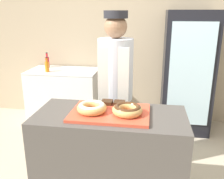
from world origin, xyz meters
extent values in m
cube|color=tan|center=(0.00, 2.13, 1.35)|extent=(8.00, 0.06, 2.70)
cube|color=#4C4742|center=(0.00, 0.00, 0.46)|extent=(1.24, 0.59, 0.92)
cube|color=#D84C33|center=(0.00, 0.00, 0.93)|extent=(0.64, 0.45, 0.02)
torus|color=tan|center=(-0.14, -0.03, 0.98)|extent=(0.24, 0.24, 0.07)
torus|color=beige|center=(-0.14, -0.03, 1.00)|extent=(0.22, 0.22, 0.04)
torus|color=tan|center=(0.14, -0.03, 0.98)|extent=(0.24, 0.24, 0.07)
torus|color=#472814|center=(0.14, -0.03, 1.00)|extent=(0.22, 0.22, 0.04)
cube|color=#382111|center=(-0.05, 0.16, 0.96)|extent=(0.09, 0.09, 0.03)
cube|color=#382111|center=(0.05, 0.16, 0.96)|extent=(0.09, 0.09, 0.03)
cylinder|color=#4C4C51|center=(-0.05, 0.63, 0.42)|extent=(0.26, 0.26, 0.84)
cylinder|color=silver|center=(-0.05, 0.63, 1.15)|extent=(0.36, 0.36, 0.63)
cube|color=silver|center=(-0.05, 0.47, 0.74)|extent=(0.31, 0.02, 1.32)
sphere|color=#936B4C|center=(-0.05, 0.63, 1.58)|extent=(0.23, 0.23, 0.23)
cylinder|color=#232328|center=(-0.05, 0.63, 1.69)|extent=(0.24, 0.24, 0.07)
cube|color=black|center=(0.84, 1.76, 0.87)|extent=(0.69, 0.57, 1.74)
cube|color=silver|center=(0.84, 1.46, 0.91)|extent=(0.56, 0.02, 1.39)
cube|color=silver|center=(-1.03, 1.76, 0.43)|extent=(1.08, 0.62, 0.85)
cube|color=gray|center=(-1.03, 1.76, 0.83)|extent=(1.08, 0.62, 0.01)
cylinder|color=red|center=(-1.35, 1.92, 0.93)|extent=(0.06, 0.06, 0.16)
cylinder|color=red|center=(-1.35, 1.92, 1.05)|extent=(0.03, 0.03, 0.06)
cylinder|color=black|center=(-1.35, 1.92, 1.09)|extent=(0.03, 0.03, 0.01)
cylinder|color=orange|center=(-1.22, 1.61, 0.93)|extent=(0.06, 0.06, 0.15)
cylinder|color=orange|center=(-1.22, 1.61, 1.03)|extent=(0.03, 0.03, 0.06)
cylinder|color=black|center=(-1.22, 1.61, 1.07)|extent=(0.03, 0.03, 0.01)
camera|label=1|loc=(0.31, -1.86, 1.72)|focal=40.00mm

